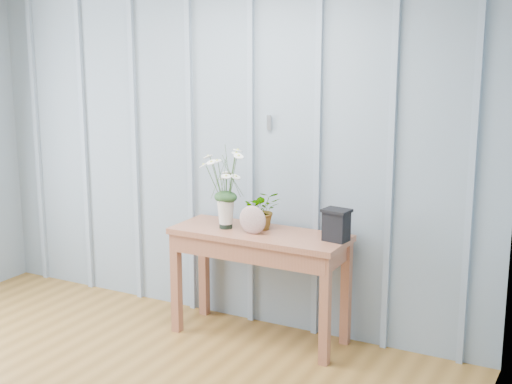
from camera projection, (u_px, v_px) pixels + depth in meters
The scene contains 6 objects.
room_shell at pixel (90, 43), 3.75m from camera, with size 4.00×4.50×2.50m.
sideboard at pixel (260, 248), 4.76m from camera, with size 1.20×0.45×0.75m.
daisy_vase at pixel (225, 178), 4.75m from camera, with size 0.39×0.30×0.56m.
spider_plant at pixel (263, 210), 4.78m from camera, with size 0.24×0.21×0.27m, color #1B3B1B.
felt_disc_vessel at pixel (253, 220), 4.66m from camera, with size 0.19×0.05×0.19m, color brown.
carved_box at pixel (336, 225), 4.50m from camera, with size 0.18×0.15×0.21m.
Camera 1 is at (2.57, -2.05, 2.02)m, focal length 50.00 mm.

